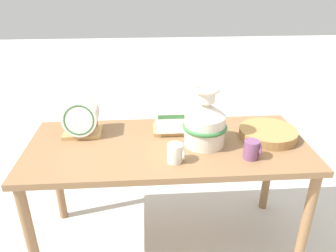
% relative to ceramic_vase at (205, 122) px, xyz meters
% --- Properties ---
extents(ground_plane, '(14.00, 14.00, 0.00)m').
position_rel_ceramic_vase_xyz_m(ground_plane, '(-0.20, 0.02, -0.87)').
color(ground_plane, beige).
extents(display_table, '(1.57, 0.68, 0.73)m').
position_rel_ceramic_vase_xyz_m(display_table, '(-0.20, 0.02, -0.22)').
color(display_table, olive).
rests_on(display_table, ground_plane).
extents(ceramic_vase, '(0.25, 0.25, 0.33)m').
position_rel_ceramic_vase_xyz_m(ceramic_vase, '(0.00, 0.00, 0.00)').
color(ceramic_vase, silver).
rests_on(ceramic_vase, display_table).
extents(dish_rack_round_plates, '(0.22, 0.19, 0.22)m').
position_rel_ceramic_vase_xyz_m(dish_rack_round_plates, '(-0.70, 0.16, -0.05)').
color(dish_rack_round_plates, tan).
rests_on(dish_rack_round_plates, display_table).
extents(dish_rack_square_plates, '(0.22, 0.19, 0.22)m').
position_rel_ceramic_vase_xyz_m(dish_rack_square_plates, '(-0.17, 0.18, -0.05)').
color(dish_rack_square_plates, tan).
rests_on(dish_rack_square_plates, display_table).
extents(wicker_charger_stack, '(0.33, 0.33, 0.05)m').
position_rel_ceramic_vase_xyz_m(wicker_charger_stack, '(0.38, 0.05, -0.11)').
color(wicker_charger_stack, '#AD7F47').
rests_on(wicker_charger_stack, display_table).
extents(mug_plum_glaze, '(0.09, 0.08, 0.10)m').
position_rel_ceramic_vase_xyz_m(mug_plum_glaze, '(0.22, -0.17, -0.09)').
color(mug_plum_glaze, '#7A4770').
rests_on(mug_plum_glaze, display_table).
extents(mug_cream_glaze, '(0.09, 0.08, 0.10)m').
position_rel_ceramic_vase_xyz_m(mug_cream_glaze, '(-0.17, -0.18, -0.09)').
color(mug_cream_glaze, silver).
rests_on(mug_cream_glaze, display_table).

